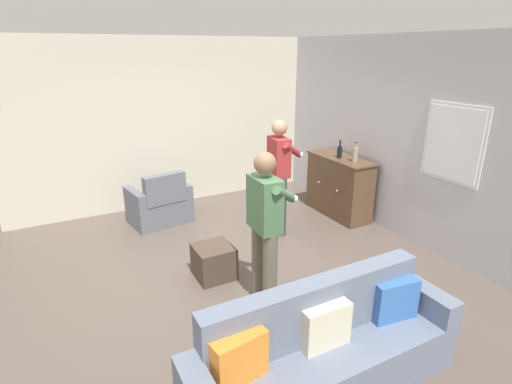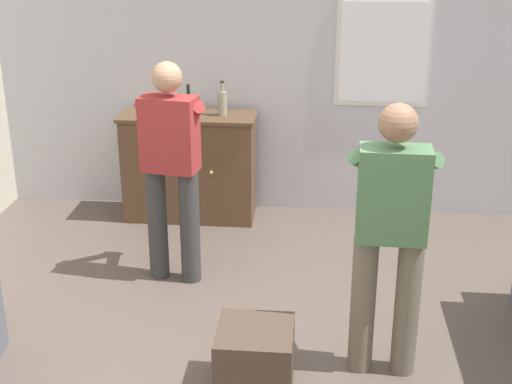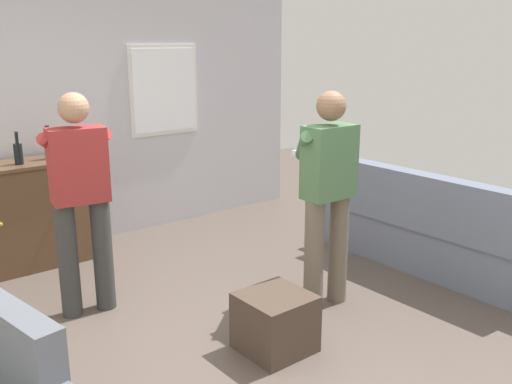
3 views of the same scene
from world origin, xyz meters
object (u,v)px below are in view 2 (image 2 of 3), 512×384
(ottoman, at_px, (255,359))
(sideboard_cabinet, at_px, (190,167))
(person_standing_left, at_px, (171,162))
(person_standing_right, at_px, (390,229))
(bottle_wine_green, at_px, (189,105))
(bottle_liquor_amber, at_px, (222,102))

(ottoman, bearing_deg, sideboard_cabinet, 108.21)
(person_standing_left, bearing_deg, person_standing_right, -35.47)
(sideboard_cabinet, distance_m, bottle_wine_green, 0.59)
(bottle_wine_green, distance_m, person_standing_right, 2.72)
(bottle_liquor_amber, relative_size, ottoman, 0.70)
(person_standing_left, xyz_separation_m, person_standing_right, (1.50, -1.07, 0.00))
(person_standing_left, bearing_deg, bottle_wine_green, 93.74)
(bottle_liquor_amber, height_order, person_standing_left, person_standing_left)
(sideboard_cabinet, height_order, bottle_liquor_amber, bottle_liquor_amber)
(bottle_liquor_amber, bearing_deg, bottle_wine_green, -167.88)
(bottle_wine_green, bearing_deg, bottle_liquor_amber, 12.12)
(bottle_liquor_amber, bearing_deg, ottoman, -78.34)
(bottle_wine_green, height_order, person_standing_right, person_standing_right)
(person_standing_right, bearing_deg, person_standing_left, 144.53)
(bottle_liquor_amber, xyz_separation_m, ottoman, (0.53, -2.55, -0.90))
(sideboard_cabinet, relative_size, person_standing_left, 0.72)
(sideboard_cabinet, bearing_deg, person_standing_right, -54.93)
(sideboard_cabinet, bearing_deg, ottoman, -71.79)
(ottoman, bearing_deg, person_standing_right, 20.23)
(sideboard_cabinet, xyz_separation_m, person_standing_right, (1.59, -2.27, 0.45))
(bottle_wine_green, xyz_separation_m, bottle_liquor_amber, (0.29, 0.06, 0.01))
(person_standing_left, bearing_deg, sideboard_cabinet, 94.61)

